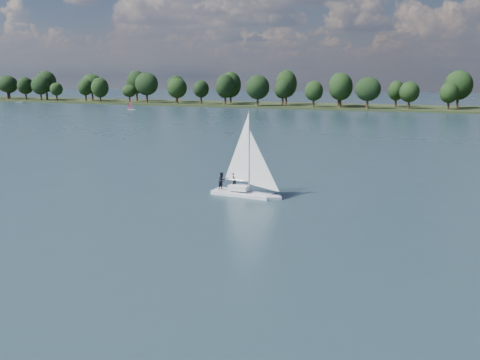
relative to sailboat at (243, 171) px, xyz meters
The scene contains 6 objects.
ground 63.18m from the sailboat, 91.22° to the left, with size 700.00×700.00×0.00m, color #233342.
far_shore 175.13m from the sailboat, 90.44° to the left, with size 660.00×40.00×1.50m, color black.
sailboat is the anchor object (origin of this frame).
dinghy_pink 160.64m from the sailboat, 129.61° to the left, with size 3.21×2.70×4.89m.
pontoon 243.91m from the sailboat, 141.39° to the left, with size 4.00×2.00×0.50m, color slate.
treeline 171.51m from the sailboat, 94.27° to the left, with size 562.31×73.35×17.90m.
Camera 1 is at (24.77, -16.63, 13.18)m, focal length 40.00 mm.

